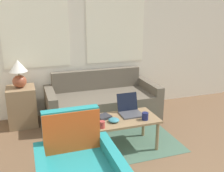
{
  "coord_description": "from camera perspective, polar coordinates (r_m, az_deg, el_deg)",
  "views": [
    {
      "loc": [
        -1.02,
        -1.04,
        1.91
      ],
      "look_at": [
        0.2,
        2.54,
        0.75
      ],
      "focal_mm": 42.0,
      "sensor_mm": 36.0,
      "label": 1
    }
  ],
  "objects": [
    {
      "name": "snack_bowl",
      "position": [
        3.47,
        0.39,
        -7.43
      ],
      "size": [
        0.15,
        0.15,
        0.05
      ],
      "color": "teal",
      "rests_on": "coffee_table"
    },
    {
      "name": "table_lamp",
      "position": [
        4.39,
        -19.68,
        2.9
      ],
      "size": [
        0.28,
        0.28,
        0.45
      ],
      "color": "brown",
      "rests_on": "side_table"
    },
    {
      "name": "coffee_table",
      "position": [
        3.62,
        2.5,
        -7.77
      ],
      "size": [
        0.92,
        0.54,
        0.44
      ],
      "color": "#8E704C",
      "rests_on": "ground_plane"
    },
    {
      "name": "book_red",
      "position": [
        3.59,
        -1.8,
        -6.7
      ],
      "size": [
        0.21,
        0.21,
        0.04
      ],
      "color": "#2D2D33",
      "rests_on": "coffee_table"
    },
    {
      "name": "wall_back",
      "position": [
        4.76,
        -6.47,
        9.67
      ],
      "size": [
        6.65,
        0.06,
        2.6
      ],
      "color": "silver",
      "rests_on": "ground_plane"
    },
    {
      "name": "cup_yellow",
      "position": [
        3.31,
        -2.2,
        -8.38
      ],
      "size": [
        0.08,
        0.08,
        0.09
      ],
      "color": "#B23D38",
      "rests_on": "coffee_table"
    },
    {
      "name": "side_table",
      "position": [
        4.56,
        -18.95,
        -4.22
      ],
      "size": [
        0.45,
        0.45,
        0.65
      ],
      "color": "#937551",
      "rests_on": "ground_plane"
    },
    {
      "name": "laptop",
      "position": [
        3.72,
        3.89,
        -5.14
      ],
      "size": [
        0.3,
        0.33,
        0.27
      ],
      "color": "#47474C",
      "rests_on": "coffee_table"
    },
    {
      "name": "couch",
      "position": [
        4.64,
        -2.19,
        -3.76
      ],
      "size": [
        1.91,
        0.86,
        0.8
      ],
      "color": "#665B4C",
      "rests_on": "ground_plane"
    },
    {
      "name": "cup_navy",
      "position": [
        3.55,
        7.22,
        -6.53
      ],
      "size": [
        0.09,
        0.09,
        0.1
      ],
      "color": "#191E4C",
      "rests_on": "coffee_table"
    },
    {
      "name": "rug",
      "position": [
        4.23,
        -0.16,
        -9.73
      ],
      "size": [
        1.66,
        1.89,
        0.01
      ],
      "color": "#476651",
      "rests_on": "ground_plane"
    }
  ]
}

